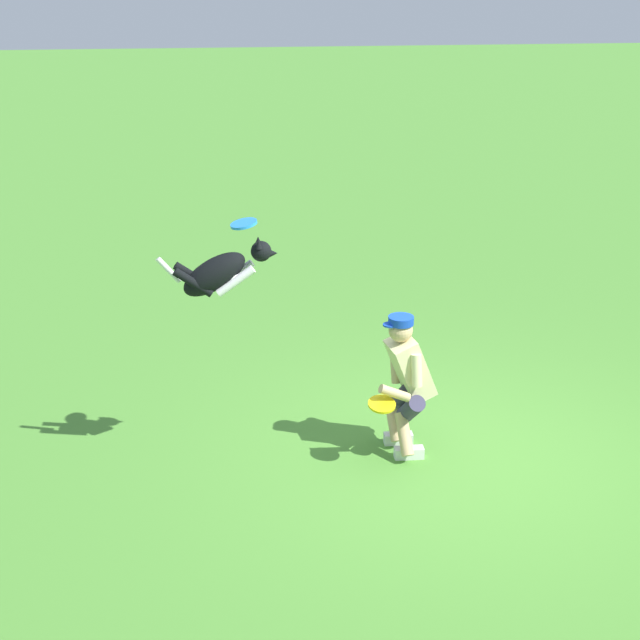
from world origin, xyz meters
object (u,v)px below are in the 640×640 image
at_px(dog, 221,272).
at_px(frisbee_flying, 244,224).
at_px(frisbee_held, 382,404).
at_px(person, 406,380).

xyz_separation_m(dog, frisbee_flying, (-0.20, -0.00, 0.41)).
bearing_deg(frisbee_flying, frisbee_held, 169.39).
bearing_deg(person, dog, -7.45).
relative_size(person, frisbee_flying, 5.87).
bearing_deg(frisbee_flying, dog, 0.30).
xyz_separation_m(frisbee_flying, frisbee_held, (-1.12, 0.21, -1.56)).
bearing_deg(dog, frisbee_flying, -0.09).
xyz_separation_m(dog, frisbee_held, (-1.33, 0.21, -1.15)).
relative_size(dog, frisbee_held, 4.17).
height_order(dog, frisbee_held, dog).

